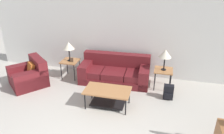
% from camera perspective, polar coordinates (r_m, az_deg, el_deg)
% --- Properties ---
extents(wall_back, '(8.88, 0.06, 2.60)m').
position_cam_1_polar(wall_back, '(6.87, 3.11, 8.12)').
color(wall_back, silver).
rests_on(wall_back, ground_plane).
extents(couch, '(2.11, 0.99, 0.82)m').
position_cam_1_polar(couch, '(6.72, 0.79, -1.43)').
color(couch, maroon).
rests_on(couch, ground_plane).
extents(armchair, '(1.36, 1.36, 0.80)m').
position_cam_1_polar(armchair, '(6.98, -20.76, -2.16)').
color(armchair, maroon).
rests_on(armchair, ground_plane).
extents(coffee_table, '(1.14, 0.64, 0.48)m').
position_cam_1_polar(coffee_table, '(5.49, -1.18, -7.10)').
color(coffee_table, '#A87042').
rests_on(coffee_table, ground_plane).
extents(side_table_left, '(0.52, 0.52, 0.58)m').
position_cam_1_polar(side_table_left, '(7.00, -10.90, 1.20)').
color(side_table_left, '#A87042').
rests_on(side_table_left, ground_plane).
extents(side_table_right, '(0.52, 0.52, 0.58)m').
position_cam_1_polar(side_table_right, '(6.42, 13.27, -1.20)').
color(side_table_right, '#A87042').
rests_on(side_table_right, ground_plane).
extents(table_lamp_left, '(0.35, 0.35, 0.61)m').
position_cam_1_polar(table_lamp_left, '(6.80, -11.26, 5.42)').
color(table_lamp_left, black).
rests_on(table_lamp_left, side_table_left).
extents(table_lamp_right, '(0.35, 0.35, 0.61)m').
position_cam_1_polar(table_lamp_right, '(6.21, 13.75, 3.34)').
color(table_lamp_right, black).
rests_on(table_lamp_right, side_table_right).
extents(backpack, '(0.26, 0.24, 0.40)m').
position_cam_1_polar(backpack, '(6.06, 14.51, -6.40)').
color(backpack, black).
rests_on(backpack, ground_plane).
extents(picture_frame, '(0.10, 0.04, 0.13)m').
position_cam_1_polar(picture_frame, '(6.84, -10.49, 1.84)').
color(picture_frame, '#4C3828').
rests_on(picture_frame, side_table_left).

